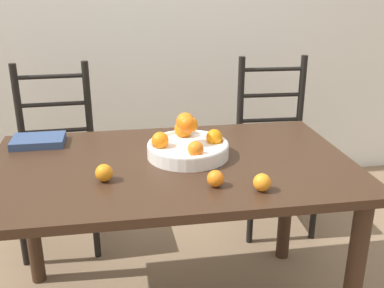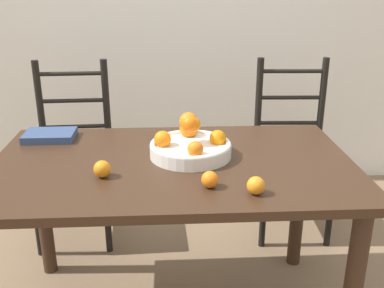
% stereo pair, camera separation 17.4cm
% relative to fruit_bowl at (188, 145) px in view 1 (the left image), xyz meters
% --- Properties ---
extents(wall_back, '(8.00, 0.06, 2.60)m').
position_rel_fruit_bowl_xyz_m(wall_back, '(-0.08, 1.42, 0.49)').
color(wall_back, silver).
rests_on(wall_back, ground_plane).
extents(dining_table, '(1.47, 0.88, 0.76)m').
position_rel_fruit_bowl_xyz_m(dining_table, '(-0.08, -0.05, -0.16)').
color(dining_table, '#382316').
rests_on(dining_table, ground_plane).
extents(fruit_bowl, '(0.34, 0.34, 0.18)m').
position_rel_fruit_bowl_xyz_m(fruit_bowl, '(0.00, 0.00, 0.00)').
color(fruit_bowl, white).
rests_on(fruit_bowl, dining_table).
extents(orange_loose_0, '(0.06, 0.06, 0.06)m').
position_rel_fruit_bowl_xyz_m(orange_loose_0, '(0.20, -0.36, -0.02)').
color(orange_loose_0, orange).
rests_on(orange_loose_0, dining_table).
extents(orange_loose_1, '(0.06, 0.06, 0.06)m').
position_rel_fruit_bowl_xyz_m(orange_loose_1, '(-0.34, -0.19, -0.02)').
color(orange_loose_1, orange).
rests_on(orange_loose_1, dining_table).
extents(orange_loose_2, '(0.06, 0.06, 0.06)m').
position_rel_fruit_bowl_xyz_m(orange_loose_2, '(0.05, -0.30, -0.02)').
color(orange_loose_2, orange).
rests_on(orange_loose_2, dining_table).
extents(chair_left, '(0.43, 0.41, 1.03)m').
position_rel_fruit_bowl_xyz_m(chair_left, '(-0.64, 0.69, -0.33)').
color(chair_left, black).
rests_on(chair_left, ground_plane).
extents(chair_right, '(0.44, 0.42, 1.03)m').
position_rel_fruit_bowl_xyz_m(chair_right, '(0.64, 0.69, -0.33)').
color(chair_right, black).
rests_on(chair_right, ground_plane).
extents(book_stack, '(0.23, 0.16, 0.03)m').
position_rel_fruit_bowl_xyz_m(book_stack, '(-0.64, 0.24, -0.03)').
color(book_stack, '#334770').
rests_on(book_stack, dining_table).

